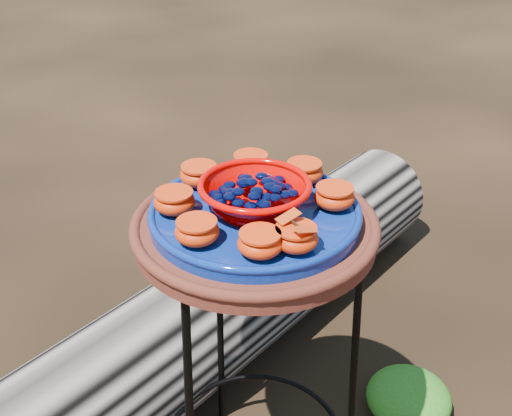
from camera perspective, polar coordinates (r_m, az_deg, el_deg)
name	(u,v)px	position (r m, az deg, el deg)	size (l,w,h in m)	color
plant_stand	(255,376)	(1.41, -0.09, -14.71)	(0.44, 0.44, 0.70)	black
terracotta_saucer	(255,230)	(1.18, -0.10, -1.95)	(0.45, 0.45, 0.04)	#43170E
cobalt_plate	(255,215)	(1.16, -0.10, -0.67)	(0.38, 0.38, 0.03)	#04114B
red_bowl	(255,197)	(1.14, -0.10, 1.02)	(0.19, 0.19, 0.05)	#CB0200
glass_gems	(255,177)	(1.12, -0.10, 2.77)	(0.15, 0.15, 0.03)	black
orange_half_0	(296,238)	(1.04, 3.55, -2.70)	(0.07, 0.07, 0.04)	#AD0B00
orange_half_1	(334,197)	(1.16, 6.97, 0.96)	(0.07, 0.07, 0.04)	#AD0B00
orange_half_2	(304,172)	(1.24, 4.29, 3.19)	(0.07, 0.07, 0.04)	#AD0B00
orange_half_3	(251,164)	(1.27, -0.48, 3.93)	(0.07, 0.07, 0.04)	#AD0B00
orange_half_4	(199,175)	(1.23, -5.09, 2.93)	(0.07, 0.07, 0.04)	#AD0B00
orange_half_5	(174,202)	(1.15, -7.26, 0.54)	(0.07, 0.07, 0.04)	#AD0B00
orange_half_6	(197,232)	(1.06, -5.27, -2.11)	(0.07, 0.07, 0.04)	#AD0B00
orange_half_7	(260,244)	(1.02, 0.37, -3.19)	(0.07, 0.07, 0.04)	#AD0B00
butterfly	(296,224)	(1.02, 3.60, -1.40)	(0.08, 0.05, 0.01)	#BE380E
driftwood_log	(228,305)	(1.88, -2.54, -8.58)	(1.78, 0.47, 0.33)	black
foliage_right	(409,397)	(1.82, 13.43, -16.00)	(0.23, 0.23, 0.11)	#286214
foliage_back	(131,354)	(1.88, -11.09, -12.62)	(0.33, 0.33, 0.16)	#286214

